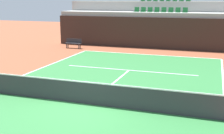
% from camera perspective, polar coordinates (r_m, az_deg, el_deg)
% --- Properties ---
extents(ground_plane, '(80.00, 80.00, 0.00)m').
position_cam_1_polar(ground_plane, '(12.62, -4.71, -7.12)').
color(ground_plane, brown).
extents(court_surface, '(11.00, 24.00, 0.01)m').
position_cam_1_polar(court_surface, '(12.61, -4.71, -7.10)').
color(court_surface, '#2D7238').
rests_on(court_surface, ground_plane).
extents(baseline_far, '(11.00, 0.10, 0.00)m').
position_cam_1_polar(baseline_far, '(23.68, 6.98, 2.37)').
color(baseline_far, white).
rests_on(baseline_far, court_surface).
extents(service_line_far, '(8.26, 0.10, 0.00)m').
position_cam_1_polar(service_line_far, '(18.40, 3.31, -0.61)').
color(service_line_far, white).
rests_on(service_line_far, court_surface).
extents(centre_service_line, '(0.10, 6.40, 0.00)m').
position_cam_1_polar(centre_service_line, '(15.45, 0.07, -3.25)').
color(centre_service_line, white).
rests_on(centre_service_line, court_surface).
extents(back_wall, '(18.84, 0.30, 2.74)m').
position_cam_1_polar(back_wall, '(26.57, 8.53, 6.43)').
color(back_wall, black).
rests_on(back_wall, ground_plane).
extents(stands_tier_lower, '(18.84, 2.40, 3.13)m').
position_cam_1_polar(stands_tier_lower, '(27.87, 9.06, 7.12)').
color(stands_tier_lower, '#9E9E99').
rests_on(stands_tier_lower, ground_plane).
extents(stands_tier_upper, '(18.84, 2.40, 4.08)m').
position_cam_1_polar(stands_tier_upper, '(30.19, 9.91, 8.43)').
color(stands_tier_upper, '#9E9E99').
rests_on(stands_tier_upper, ground_plane).
extents(seating_row_lower, '(4.87, 0.44, 0.44)m').
position_cam_1_polar(seating_row_lower, '(27.85, 9.22, 10.60)').
color(seating_row_lower, '#1E6633').
rests_on(seating_row_lower, stands_tier_lower).
extents(seating_row_upper, '(4.87, 0.44, 0.44)m').
position_cam_1_polar(seating_row_upper, '(30.19, 10.10, 12.55)').
color(seating_row_upper, '#1E6633').
rests_on(seating_row_upper, stands_tier_upper).
extents(tennis_net, '(11.08, 0.08, 1.07)m').
position_cam_1_polar(tennis_net, '(12.45, -4.75, -4.92)').
color(tennis_net, black).
rests_on(tennis_net, court_surface).
extents(player_bench, '(1.50, 0.40, 0.85)m').
position_cam_1_polar(player_bench, '(26.82, -7.38, 4.67)').
color(player_bench, '#232328').
rests_on(player_bench, ground_plane).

